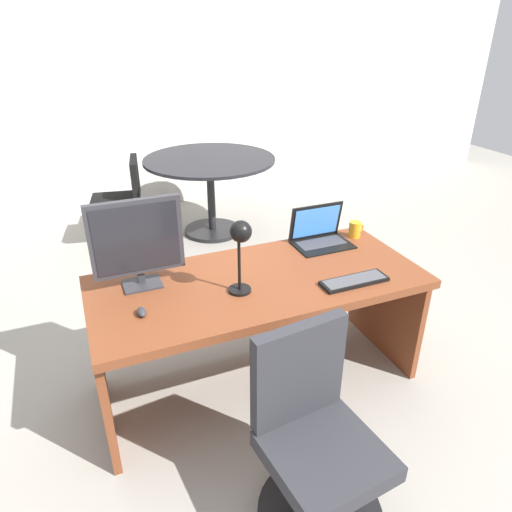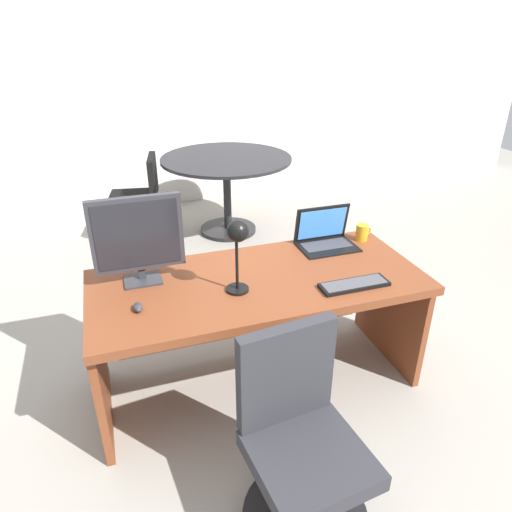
{
  "view_description": "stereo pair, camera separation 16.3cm",
  "coord_description": "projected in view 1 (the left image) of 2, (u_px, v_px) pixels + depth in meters",
  "views": [
    {
      "loc": [
        -0.86,
        -2.03,
        1.99
      ],
      "look_at": [
        0.0,
        0.04,
        0.85
      ],
      "focal_mm": 32.31,
      "sensor_mm": 36.0,
      "label": 1
    },
    {
      "loc": [
        -0.71,
        -2.09,
        1.99
      ],
      "look_at": [
        0.0,
        0.04,
        0.85
      ],
      "focal_mm": 32.31,
      "sensor_mm": 36.0,
      "label": 2
    }
  ],
  "objects": [
    {
      "name": "laptop",
      "position": [
        319.0,
        231.0,
        2.93
      ],
      "size": [
        0.36,
        0.25,
        0.24
      ],
      "color": "black",
      "rests_on": "desk"
    },
    {
      "name": "mouse",
      "position": [
        141.0,
        312.0,
        2.21
      ],
      "size": [
        0.04,
        0.08,
        0.03
      ],
      "color": "#2D2D33",
      "rests_on": "desk"
    },
    {
      "name": "meeting_chair_near",
      "position": [
        122.0,
        208.0,
        4.57
      ],
      "size": [
        0.56,
        0.56,
        0.83
      ],
      "color": "black",
      "rests_on": "ground"
    },
    {
      "name": "meeting_table",
      "position": [
        210.0,
        177.0,
        4.62
      ],
      "size": [
        1.3,
        1.3,
        0.8
      ],
      "color": "black",
      "rests_on": "ground"
    },
    {
      "name": "coffee_mug",
      "position": [
        355.0,
        229.0,
        3.01
      ],
      "size": [
        0.11,
        0.08,
        0.11
      ],
      "color": "orange",
      "rests_on": "desk"
    },
    {
      "name": "desk_lamp",
      "position": [
        241.0,
        241.0,
        2.26
      ],
      "size": [
        0.12,
        0.14,
        0.41
      ],
      "color": "black",
      "rests_on": "desk"
    },
    {
      "name": "ground",
      "position": [
        193.0,
        272.0,
        4.1
      ],
      "size": [
        12.0,
        12.0,
        0.0
      ],
      "primitive_type": "plane",
      "color": "gray"
    },
    {
      "name": "back_wall",
      "position": [
        139.0,
        83.0,
        5.03
      ],
      "size": [
        10.0,
        0.1,
        2.8
      ],
      "primitive_type": "cube",
      "color": "silver",
      "rests_on": "ground"
    },
    {
      "name": "keyboard",
      "position": [
        354.0,
        281.0,
        2.49
      ],
      "size": [
        0.38,
        0.12,
        0.02
      ],
      "color": "black",
      "rests_on": "desk"
    },
    {
      "name": "office_chair",
      "position": [
        316.0,
        450.0,
        1.97
      ],
      "size": [
        0.56,
        0.56,
        0.91
      ],
      "color": "black",
      "rests_on": "ground"
    },
    {
      "name": "desk",
      "position": [
        256.0,
        302.0,
        2.66
      ],
      "size": [
        1.83,
        0.81,
        0.73
      ],
      "color": "brown",
      "rests_on": "ground"
    },
    {
      "name": "monitor",
      "position": [
        137.0,
        240.0,
        2.35
      ],
      "size": [
        0.48,
        0.16,
        0.48
      ],
      "color": "#2D2D33",
      "rests_on": "desk"
    }
  ]
}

